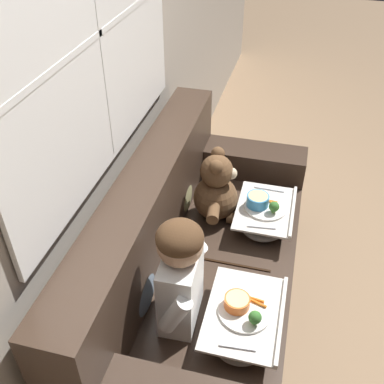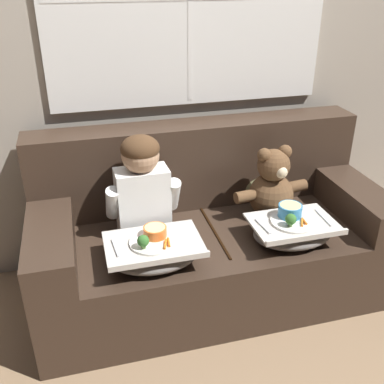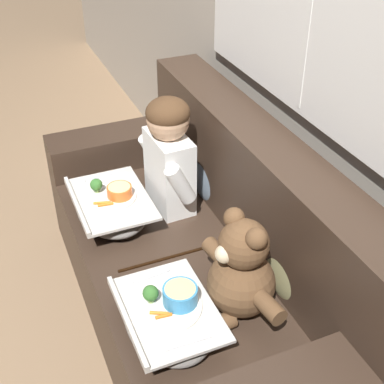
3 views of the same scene
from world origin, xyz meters
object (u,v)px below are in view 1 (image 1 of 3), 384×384
object	(u,v)px
teddy_bear	(217,190)
lap_tray_child	(244,319)
throw_pillow_behind_child	(137,283)
throw_pillow_behind_teddy	(181,188)
lap_tray_teddy	(264,214)
couch	(196,270)
child_figure	(181,270)

from	to	relation	value
teddy_bear	lap_tray_child	distance (m)	0.77
throw_pillow_behind_child	throw_pillow_behind_teddy	world-z (taller)	throw_pillow_behind_child
teddy_bear	lap_tray_teddy	xyz separation A→B (m)	(-0.00, -0.27, -0.11)
throw_pillow_behind_child	lap_tray_teddy	xyz separation A→B (m)	(0.71, -0.48, -0.09)
couch	lap_tray_teddy	xyz separation A→B (m)	(0.36, -0.30, 0.16)
throw_pillow_behind_child	lap_tray_teddy	size ratio (longest dim) A/B	0.78
teddy_bear	throw_pillow_behind_child	bearing A→B (deg)	164.05
child_figure	lap_tray_child	world-z (taller)	child_figure
throw_pillow_behind_teddy	child_figure	xyz separation A→B (m)	(-0.71, -0.20, 0.14)
child_figure	lap_tray_teddy	xyz separation A→B (m)	(0.71, -0.28, -0.23)
lap_tray_child	lap_tray_teddy	bearing A→B (deg)	0.13
throw_pillow_behind_child	child_figure	world-z (taller)	child_figure
throw_pillow_behind_child	lap_tray_child	world-z (taller)	throw_pillow_behind_child
couch	throw_pillow_behind_child	distance (m)	0.47
throw_pillow_behind_teddy	lap_tray_teddy	size ratio (longest dim) A/B	0.73
throw_pillow_behind_child	throw_pillow_behind_teddy	size ratio (longest dim) A/B	1.07
couch	child_figure	world-z (taller)	child_figure
child_figure	lap_tray_teddy	distance (m)	0.80
couch	throw_pillow_behind_child	size ratio (longest dim) A/B	5.59
child_figure	teddy_bear	bearing A→B (deg)	-0.37
couch	lap_tray_teddy	bearing A→B (deg)	-40.00
teddy_bear	lap_tray_teddy	size ratio (longest dim) A/B	1.04
teddy_bear	couch	bearing A→B (deg)	175.72
lap_tray_teddy	throw_pillow_behind_child	bearing A→B (deg)	146.26
throw_pillow_behind_teddy	lap_tray_child	bearing A→B (deg)	-146.20
child_figure	lap_tray_child	xyz separation A→B (m)	(-0.00, -0.28, -0.23)
throw_pillow_behind_child	couch	bearing A→B (deg)	-26.43
throw_pillow_behind_teddy	teddy_bear	world-z (taller)	teddy_bear
throw_pillow_behind_child	teddy_bear	distance (m)	0.74
child_figure	lap_tray_child	size ratio (longest dim) A/B	1.19
lap_tray_teddy	throw_pillow_behind_teddy	bearing A→B (deg)	89.92
child_figure	lap_tray_teddy	size ratio (longest dim) A/B	1.26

